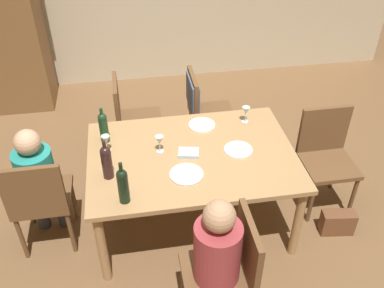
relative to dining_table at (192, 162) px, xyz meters
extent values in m
plane|color=brown|center=(0.00, 0.00, -0.66)|extent=(10.00, 10.00, 0.00)
cube|color=#A87F51|center=(0.00, 0.00, 0.06)|extent=(1.64, 1.14, 0.04)
cylinder|color=#A87F51|center=(-0.75, -0.50, -0.31)|extent=(0.07, 0.07, 0.69)
cylinder|color=#A87F51|center=(0.75, -0.50, -0.31)|extent=(0.07, 0.07, 0.69)
cylinder|color=#A87F51|center=(-0.75, 0.50, -0.31)|extent=(0.07, 0.07, 0.69)
cylinder|color=#A87F51|center=(0.75, 0.50, -0.31)|extent=(0.07, 0.07, 0.69)
cylinder|color=brown|center=(-0.19, -0.76, -0.44)|extent=(0.04, 0.04, 0.44)
cylinder|color=brown|center=(0.19, -0.76, -0.44)|extent=(0.04, 0.04, 0.44)
cube|color=brown|center=(0.00, -0.95, -0.20)|extent=(0.44, 0.44, 0.04)
cube|color=brown|center=(0.20, -0.95, 0.04)|extent=(0.04, 0.44, 0.44)
cylinder|color=brown|center=(-1.39, 0.19, -0.44)|extent=(0.04, 0.04, 0.44)
cylinder|color=brown|center=(-1.01, 0.19, -0.44)|extent=(0.04, 0.04, 0.44)
cylinder|color=brown|center=(-1.39, -0.19, -0.44)|extent=(0.04, 0.04, 0.44)
cylinder|color=brown|center=(-1.01, -0.19, -0.44)|extent=(0.04, 0.04, 0.44)
cube|color=brown|center=(-1.20, 0.00, -0.20)|extent=(0.44, 0.44, 0.04)
cube|color=brown|center=(-1.20, -0.20, 0.04)|extent=(0.44, 0.04, 0.44)
cylinder|color=brown|center=(0.56, 1.14, -0.44)|extent=(0.04, 0.04, 0.44)
cylinder|color=brown|center=(0.56, 0.76, -0.44)|extent=(0.04, 0.04, 0.44)
cylinder|color=brown|center=(0.18, 1.14, -0.44)|extent=(0.04, 0.04, 0.44)
cylinder|color=brown|center=(0.18, 0.76, -0.44)|extent=(0.04, 0.04, 0.44)
cube|color=brown|center=(0.37, 0.95, -0.20)|extent=(0.44, 0.44, 0.04)
cube|color=brown|center=(0.17, 0.95, 0.04)|extent=(0.04, 0.44, 0.44)
cube|color=#4C5B75|center=(0.17, 0.95, 0.06)|extent=(0.07, 0.40, 0.31)
cylinder|color=brown|center=(-0.18, 1.14, -0.44)|extent=(0.04, 0.04, 0.44)
cylinder|color=brown|center=(-0.18, 0.76, -0.44)|extent=(0.04, 0.04, 0.44)
cylinder|color=brown|center=(-0.56, 1.14, -0.44)|extent=(0.04, 0.04, 0.44)
cylinder|color=brown|center=(-0.56, 0.76, -0.44)|extent=(0.04, 0.04, 0.44)
cube|color=brown|center=(-0.37, 0.95, -0.20)|extent=(0.44, 0.44, 0.04)
cube|color=brown|center=(-0.57, 0.95, 0.04)|extent=(0.04, 0.44, 0.44)
cylinder|color=brown|center=(1.39, -0.19, -0.44)|extent=(0.04, 0.04, 0.44)
cylinder|color=brown|center=(1.01, -0.19, -0.44)|extent=(0.04, 0.04, 0.44)
cylinder|color=brown|center=(1.39, 0.19, -0.44)|extent=(0.04, 0.04, 0.44)
cylinder|color=brown|center=(1.01, 0.19, -0.44)|extent=(0.04, 0.04, 0.44)
cube|color=brown|center=(1.20, 0.00, -0.20)|extent=(0.44, 0.44, 0.04)
cube|color=brown|center=(1.20, 0.20, 0.04)|extent=(0.44, 0.04, 0.44)
cylinder|color=#33333D|center=(-0.14, -0.86, -0.43)|extent=(0.11, 0.11, 0.46)
cylinder|color=#9E383D|center=(0.00, -0.95, 0.03)|extent=(0.30, 0.30, 0.46)
sphere|color=tan|center=(0.00, -0.95, 0.36)|extent=(0.20, 0.20, 0.20)
cylinder|color=#33333D|center=(-1.28, 0.13, -0.43)|extent=(0.11, 0.11, 0.46)
cylinder|color=#33333D|center=(-1.11, 0.13, -0.43)|extent=(0.11, 0.11, 0.46)
cylinder|color=teal|center=(-1.20, 0.00, 0.02)|extent=(0.29, 0.29, 0.44)
sphere|color=tan|center=(-1.20, 0.00, 0.34)|extent=(0.19, 0.19, 0.19)
cylinder|color=#19381E|center=(-0.67, 0.29, 0.19)|extent=(0.07, 0.07, 0.22)
sphere|color=#19381E|center=(-0.67, 0.29, 0.31)|extent=(0.07, 0.07, 0.07)
cylinder|color=#19381E|center=(-0.67, 0.29, 0.35)|extent=(0.03, 0.03, 0.07)
cylinder|color=black|center=(-0.54, -0.44, 0.19)|extent=(0.08, 0.08, 0.22)
sphere|color=black|center=(-0.54, -0.44, 0.31)|extent=(0.08, 0.08, 0.08)
cylinder|color=black|center=(-0.54, -0.44, 0.37)|extent=(0.03, 0.03, 0.09)
cylinder|color=black|center=(-0.65, -0.16, 0.19)|extent=(0.08, 0.08, 0.22)
sphere|color=black|center=(-0.65, -0.16, 0.31)|extent=(0.08, 0.08, 0.08)
cylinder|color=black|center=(-0.65, -0.16, 0.36)|extent=(0.03, 0.03, 0.08)
cylinder|color=silver|center=(0.53, 0.38, 0.08)|extent=(0.06, 0.06, 0.00)
cylinder|color=silver|center=(0.53, 0.38, 0.12)|extent=(0.01, 0.01, 0.07)
cone|color=silver|center=(0.53, 0.38, 0.19)|extent=(0.07, 0.07, 0.07)
cylinder|color=silver|center=(-0.25, 0.07, 0.08)|extent=(0.06, 0.06, 0.00)
cylinder|color=silver|center=(-0.25, 0.07, 0.12)|extent=(0.01, 0.01, 0.07)
cone|color=silver|center=(-0.25, 0.07, 0.19)|extent=(0.07, 0.07, 0.07)
cylinder|color=silver|center=(-0.66, 0.15, 0.08)|extent=(0.06, 0.06, 0.00)
cylinder|color=silver|center=(-0.66, 0.15, 0.12)|extent=(0.01, 0.01, 0.07)
cone|color=silver|center=(-0.66, 0.15, 0.19)|extent=(0.07, 0.07, 0.07)
cylinder|color=white|center=(0.37, -0.02, 0.08)|extent=(0.23, 0.23, 0.01)
cylinder|color=white|center=(0.15, 0.38, 0.08)|extent=(0.23, 0.23, 0.01)
cylinder|color=silver|center=(-0.08, -0.24, 0.08)|extent=(0.25, 0.25, 0.01)
cube|color=#ADC6D6|center=(-0.03, 0.00, 0.09)|extent=(0.18, 0.15, 0.03)
cube|color=brown|center=(1.20, -0.35, -0.55)|extent=(0.29, 0.16, 0.22)
camera|label=1|loc=(-0.44, -2.61, 2.17)|focal=39.98mm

